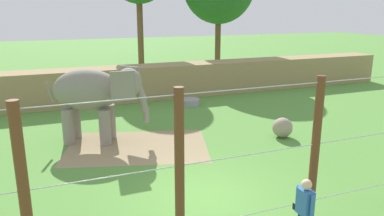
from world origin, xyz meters
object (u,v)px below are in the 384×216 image
enrichment_ball (282,128)px  water_tub (189,102)px  elephant (95,93)px  zookeeper (304,212)px

enrichment_ball → water_tub: size_ratio=0.74×
elephant → zookeeper: size_ratio=2.19×
elephant → water_tub: (5.43, 3.98, -1.75)m
water_tub → zookeeper: bearing=-100.7°
elephant → enrichment_ball: size_ratio=4.51×
elephant → water_tub: bearing=36.2°
elephant → enrichment_ball: elephant is taller
enrichment_ball → water_tub: 6.48m
elephant → water_tub: size_ratio=3.33×
enrichment_ball → zookeeper: (-3.97, -6.38, 0.52)m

